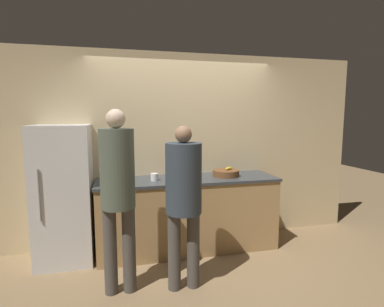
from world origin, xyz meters
name	(u,v)px	position (x,y,z in m)	size (l,w,h in m)	color
ground_plane	(195,261)	(0.00, 0.00, 0.00)	(14.00, 14.00, 0.00)	#8C704C
wall_back	(182,149)	(0.00, 0.73, 1.30)	(5.20, 0.06, 2.60)	#D6BC8C
counter	(188,213)	(0.00, 0.39, 0.48)	(2.33, 0.71, 0.95)	tan
refrigerator	(64,194)	(-1.52, 0.40, 0.83)	(0.64, 0.63, 1.65)	white
person_left	(118,187)	(-0.88, -0.44, 1.08)	(0.33, 0.33, 1.82)	#4C4742
person_center	(184,193)	(-0.25, -0.52, 1.00)	(0.36, 0.36, 1.66)	#4C4742
fruit_bowl	(226,173)	(0.52, 0.38, 1.00)	(0.36, 0.36, 0.12)	brown
utensil_crock	(190,171)	(0.06, 0.48, 1.03)	(0.12, 0.12, 0.30)	#3D424C
bottle_red	(168,172)	(-0.24, 0.50, 1.02)	(0.05, 0.05, 0.16)	red
bottle_amber	(178,171)	(-0.11, 0.46, 1.04)	(0.08, 0.08, 0.22)	brown
cup_red	(120,179)	(-0.86, 0.32, 0.99)	(0.07, 0.07, 0.08)	#A33D33
cup_white	(154,177)	(-0.44, 0.33, 1.00)	(0.09, 0.09, 0.09)	white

